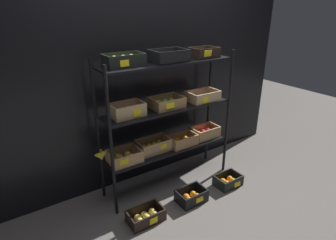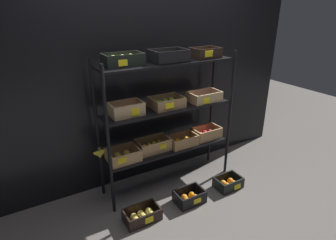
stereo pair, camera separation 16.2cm
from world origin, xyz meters
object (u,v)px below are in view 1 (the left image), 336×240
Objects in this scene: crate_ground_orange at (191,197)px; display_rack at (167,109)px; crate_ground_apple_gold at (146,217)px; crate_ground_center_orange at (228,181)px.

display_rack is at bearing 93.06° from crate_ground_orange.
crate_ground_apple_gold is 1.13× the size of crate_ground_orange.
crate_ground_apple_gold is 1.16× the size of crate_ground_center_orange.
crate_ground_orange reaches higher than crate_ground_center_orange.
crate_ground_apple_gold is at bearing -140.77° from display_rack.
crate_ground_apple_gold is 1.09m from crate_ground_center_orange.
display_rack is 1.11m from crate_ground_apple_gold.
crate_ground_apple_gold is at bearing 179.17° from crate_ground_orange.
display_rack is 5.29× the size of crate_ground_center_orange.
crate_ground_center_orange is at bearing -38.69° from display_rack.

